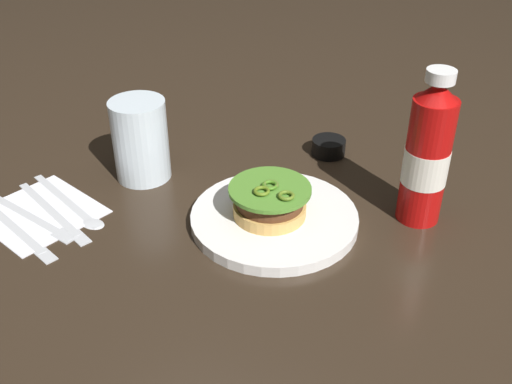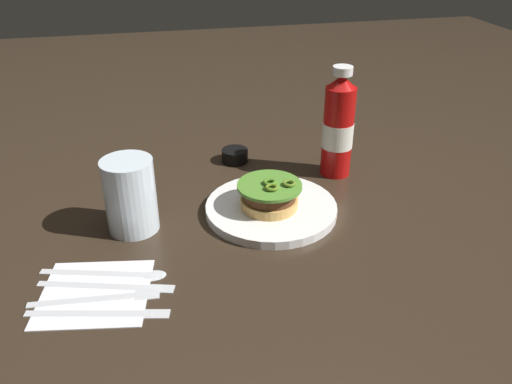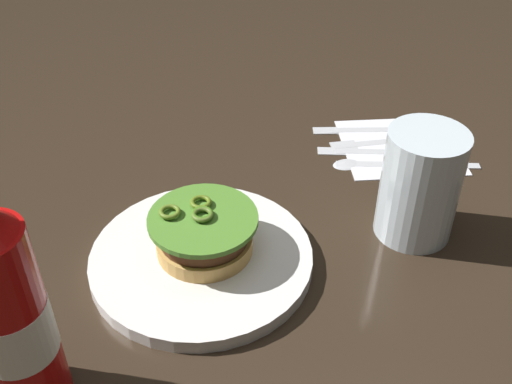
{
  "view_description": "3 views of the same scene",
  "coord_description": "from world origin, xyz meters",
  "px_view_note": "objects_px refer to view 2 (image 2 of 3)",
  "views": [
    {
      "loc": [
        0.44,
        -0.7,
        0.51
      ],
      "look_at": [
        0.06,
        -0.09,
        0.06
      ],
      "focal_mm": 42.59,
      "sensor_mm": 36.0,
      "label": 1
    },
    {
      "loc": [
        -0.13,
        -0.87,
        0.5
      ],
      "look_at": [
        0.05,
        -0.11,
        0.07
      ],
      "focal_mm": 36.47,
      "sensor_mm": 36.0,
      "label": 2
    },
    {
      "loc": [
        0.14,
        0.41,
        0.47
      ],
      "look_at": [
        0.01,
        -0.12,
        0.05
      ],
      "focal_mm": 42.88,
      "sensor_mm": 36.0,
      "label": 3
    }
  ],
  "objects_px": {
    "butter_knife": "(106,312)",
    "fork_utensil": "(106,296)",
    "ketchup_bottle": "(338,127)",
    "water_glass": "(130,195)",
    "steak_knife": "(114,285)",
    "condiment_cup": "(235,155)",
    "burger_sandwich": "(270,195)",
    "napkin": "(95,292)",
    "dinner_plate": "(271,208)",
    "spoon_utensil": "(120,272)"
  },
  "relations": [
    {
      "from": "water_glass",
      "to": "condiment_cup",
      "type": "relative_size",
      "value": 2.28
    },
    {
      "from": "condiment_cup",
      "to": "fork_utensil",
      "type": "xyz_separation_m",
      "value": [
        -0.27,
        -0.41,
        -0.01
      ]
    },
    {
      "from": "steak_knife",
      "to": "butter_knife",
      "type": "bearing_deg",
      "value": -100.04
    },
    {
      "from": "burger_sandwich",
      "to": "steak_knife",
      "type": "distance_m",
      "value": 0.32
    },
    {
      "from": "ketchup_bottle",
      "to": "spoon_utensil",
      "type": "height_order",
      "value": "ketchup_bottle"
    },
    {
      "from": "condiment_cup",
      "to": "napkin",
      "type": "relative_size",
      "value": 0.37
    },
    {
      "from": "ketchup_bottle",
      "to": "steak_knife",
      "type": "height_order",
      "value": "ketchup_bottle"
    },
    {
      "from": "dinner_plate",
      "to": "steak_knife",
      "type": "xyz_separation_m",
      "value": [
        -0.28,
        -0.15,
        -0.0
      ]
    },
    {
      "from": "dinner_plate",
      "to": "napkin",
      "type": "xyz_separation_m",
      "value": [
        -0.31,
        -0.16,
        -0.01
      ]
    },
    {
      "from": "butter_knife",
      "to": "fork_utensil",
      "type": "height_order",
      "value": "same"
    },
    {
      "from": "napkin",
      "to": "burger_sandwich",
      "type": "bearing_deg",
      "value": 27.33
    },
    {
      "from": "ketchup_bottle",
      "to": "condiment_cup",
      "type": "height_order",
      "value": "ketchup_bottle"
    },
    {
      "from": "condiment_cup",
      "to": "spoon_utensil",
      "type": "distance_m",
      "value": 0.43
    },
    {
      "from": "dinner_plate",
      "to": "fork_utensil",
      "type": "height_order",
      "value": "dinner_plate"
    },
    {
      "from": "dinner_plate",
      "to": "steak_knife",
      "type": "height_order",
      "value": "dinner_plate"
    },
    {
      "from": "butter_knife",
      "to": "steak_knife",
      "type": "height_order",
      "value": "same"
    },
    {
      "from": "water_glass",
      "to": "steak_knife",
      "type": "bearing_deg",
      "value": -101.9
    },
    {
      "from": "water_glass",
      "to": "napkin",
      "type": "height_order",
      "value": "water_glass"
    },
    {
      "from": "dinner_plate",
      "to": "burger_sandwich",
      "type": "height_order",
      "value": "burger_sandwich"
    },
    {
      "from": "napkin",
      "to": "steak_knife",
      "type": "distance_m",
      "value": 0.03
    },
    {
      "from": "water_glass",
      "to": "steak_knife",
      "type": "height_order",
      "value": "water_glass"
    },
    {
      "from": "water_glass",
      "to": "fork_utensil",
      "type": "height_order",
      "value": "water_glass"
    },
    {
      "from": "ketchup_bottle",
      "to": "water_glass",
      "type": "height_order",
      "value": "ketchup_bottle"
    },
    {
      "from": "napkin",
      "to": "spoon_utensil",
      "type": "bearing_deg",
      "value": 44.6
    },
    {
      "from": "fork_utensil",
      "to": "condiment_cup",
      "type": "bearing_deg",
      "value": 56.55
    },
    {
      "from": "water_glass",
      "to": "steak_knife",
      "type": "relative_size",
      "value": 0.65
    },
    {
      "from": "butter_knife",
      "to": "steak_knife",
      "type": "bearing_deg",
      "value": 79.96
    },
    {
      "from": "napkin",
      "to": "butter_knife",
      "type": "relative_size",
      "value": 0.78
    },
    {
      "from": "burger_sandwich",
      "to": "condiment_cup",
      "type": "bearing_deg",
      "value": 94.82
    },
    {
      "from": "water_glass",
      "to": "fork_utensil",
      "type": "distance_m",
      "value": 0.2
    },
    {
      "from": "ketchup_bottle",
      "to": "spoon_utensil",
      "type": "bearing_deg",
      "value": -150.47
    },
    {
      "from": "ketchup_bottle",
      "to": "butter_knife",
      "type": "height_order",
      "value": "ketchup_bottle"
    },
    {
      "from": "fork_utensil",
      "to": "butter_knife",
      "type": "bearing_deg",
      "value": -87.6
    },
    {
      "from": "ketchup_bottle",
      "to": "napkin",
      "type": "distance_m",
      "value": 0.57
    },
    {
      "from": "burger_sandwich",
      "to": "ketchup_bottle",
      "type": "bearing_deg",
      "value": 36.5
    },
    {
      "from": "water_glass",
      "to": "condiment_cup",
      "type": "height_order",
      "value": "water_glass"
    },
    {
      "from": "water_glass",
      "to": "butter_knife",
      "type": "height_order",
      "value": "water_glass"
    },
    {
      "from": "ketchup_bottle",
      "to": "condiment_cup",
      "type": "distance_m",
      "value": 0.24
    },
    {
      "from": "fork_utensil",
      "to": "steak_knife",
      "type": "bearing_deg",
      "value": 63.91
    },
    {
      "from": "napkin",
      "to": "butter_knife",
      "type": "xyz_separation_m",
      "value": [
        0.02,
        -0.05,
        0.0
      ]
    },
    {
      "from": "burger_sandwich",
      "to": "ketchup_bottle",
      "type": "height_order",
      "value": "ketchup_bottle"
    },
    {
      "from": "ketchup_bottle",
      "to": "napkin",
      "type": "relative_size",
      "value": 1.46
    },
    {
      "from": "burger_sandwich",
      "to": "butter_knife",
      "type": "relative_size",
      "value": 0.58
    },
    {
      "from": "dinner_plate",
      "to": "condiment_cup",
      "type": "distance_m",
      "value": 0.23
    },
    {
      "from": "ketchup_bottle",
      "to": "butter_knife",
      "type": "bearing_deg",
      "value": -143.89
    },
    {
      "from": "water_glass",
      "to": "spoon_utensil",
      "type": "relative_size",
      "value": 0.69
    },
    {
      "from": "water_glass",
      "to": "spoon_utensil",
      "type": "height_order",
      "value": "water_glass"
    },
    {
      "from": "dinner_plate",
      "to": "spoon_utensil",
      "type": "distance_m",
      "value": 0.3
    },
    {
      "from": "dinner_plate",
      "to": "ketchup_bottle",
      "type": "relative_size",
      "value": 1.06
    },
    {
      "from": "steak_knife",
      "to": "napkin",
      "type": "bearing_deg",
      "value": -165.28
    }
  ]
}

